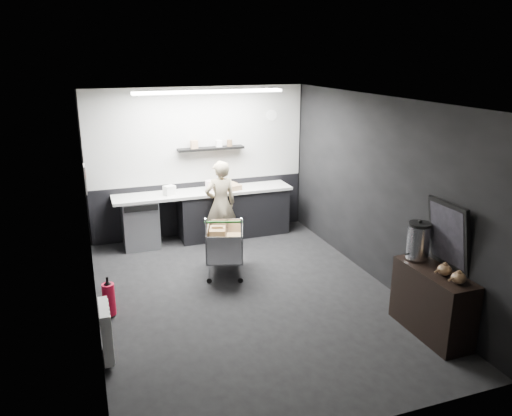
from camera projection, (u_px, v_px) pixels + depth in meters
name	position (u px, v px, depth m)	size (l,w,h in m)	color
floor	(248.00, 296.00, 6.99)	(5.50, 5.50, 0.00)	black
ceiling	(246.00, 100.00, 6.18)	(5.50, 5.50, 0.00)	silver
wall_back	(199.00, 163.00, 9.06)	(5.50, 5.50, 0.00)	black
wall_front	(353.00, 295.00, 4.11)	(5.50, 5.50, 0.00)	black
wall_left	(88.00, 220.00, 5.94)	(5.50, 5.50, 0.00)	black
wall_right	(378.00, 191.00, 7.22)	(5.50, 5.50, 0.00)	black
kitchen_wall_panel	(198.00, 135.00, 8.89)	(3.95, 0.02, 1.70)	#BBBBB7
dado_panel	(201.00, 207.00, 9.29)	(3.95, 0.02, 1.00)	black
floating_shelf	(211.00, 148.00, 8.92)	(1.20, 0.22, 0.04)	black
wall_clock	(272.00, 115.00, 9.24)	(0.20, 0.20, 0.03)	white
poster	(85.00, 179.00, 7.06)	(0.02, 0.30, 0.40)	white
poster_red_band	(85.00, 174.00, 7.04)	(0.01, 0.22, 0.10)	red
radiator	(106.00, 331.00, 5.45)	(0.10, 0.50, 0.60)	white
ceiling_strip	(209.00, 92.00, 7.85)	(2.40, 0.20, 0.04)	white
prep_counter	(212.00, 214.00, 9.07)	(3.20, 0.61, 0.90)	black
person	(221.00, 204.00, 8.59)	(0.56, 0.37, 1.53)	beige
shopping_cart	(225.00, 244.00, 7.60)	(0.80, 1.07, 1.00)	silver
sideboard	(432.00, 293.00, 5.94)	(0.47, 1.10, 1.64)	black
fire_extinguisher	(109.00, 298.00, 6.39)	(0.16, 0.16, 0.52)	red
cardboard_box	(226.00, 187.00, 8.96)	(0.46, 0.35, 0.09)	#A78059
pink_tub	(210.00, 185.00, 8.91)	(0.18, 0.18, 0.18)	silver
white_container	(169.00, 190.00, 8.63)	(0.18, 0.14, 0.16)	white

